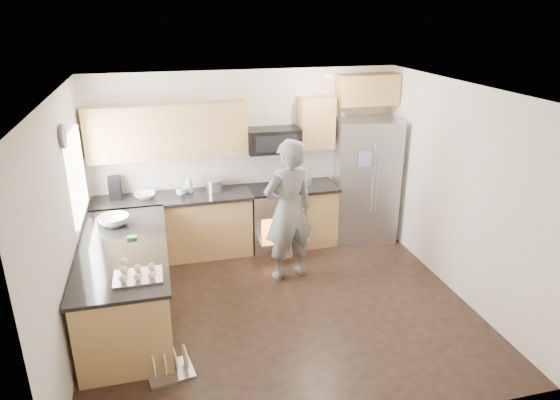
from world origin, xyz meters
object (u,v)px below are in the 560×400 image
object	(u,v)px
refrigerator	(365,179)
dish_rack	(170,367)
person	(288,211)
stove_range	(275,204)

from	to	relation	value
refrigerator	dish_rack	world-z (taller)	refrigerator
person	dish_rack	world-z (taller)	person
stove_range	dish_rack	world-z (taller)	stove_range
dish_rack	person	bearing A→B (deg)	43.98
person	refrigerator	bearing A→B (deg)	-159.94
stove_range	dish_rack	distance (m)	3.12
person	dish_rack	xyz separation A→B (m)	(-1.64, -1.58, -0.88)
stove_range	dish_rack	bearing A→B (deg)	-123.66
refrigerator	dish_rack	xyz separation A→B (m)	(-3.12, -2.56, -0.87)
stove_range	person	size ratio (longest dim) A/B	0.94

